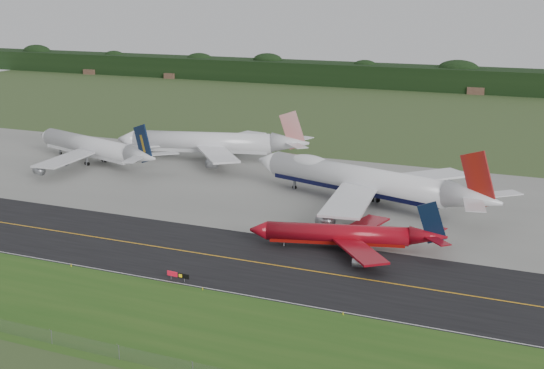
{
  "coord_description": "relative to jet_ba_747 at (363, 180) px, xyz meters",
  "views": [
    {
      "loc": [
        65.8,
        -128.62,
        50.75
      ],
      "look_at": [
        -1.49,
        22.0,
        8.59
      ],
      "focal_mm": 50.0,
      "sensor_mm": 36.0,
      "label": 1
    }
  ],
  "objects": [
    {
      "name": "taxiway",
      "position": [
        -13.03,
        -48.17,
        -5.98
      ],
      "size": [
        400.0,
        32.0,
        0.02
      ],
      "primitive_type": "cube",
      "color": "black",
      "rests_on": "ground"
    },
    {
      "name": "apron",
      "position": [
        -13.03,
        6.83,
        -5.99
      ],
      "size": [
        400.0,
        78.0,
        0.01
      ],
      "primitive_type": "cube",
      "color": "slate",
      "rests_on": "ground"
    },
    {
      "name": "horizon_treeline",
      "position": [
        -13.03,
        229.59,
        -0.52
      ],
      "size": [
        700.0,
        25.0,
        12.0
      ],
      "color": "black",
      "rests_on": "ground"
    },
    {
      "name": "jet_navy_gold",
      "position": [
        -87.8,
        10.14,
        -1.08
      ],
      "size": [
        56.62,
        48.03,
        14.96
      ],
      "color": "silver",
      "rests_on": "ground"
    },
    {
      "name": "jet_star_tail",
      "position": [
        -57.69,
        29.54,
        -0.67
      ],
      "size": [
        59.82,
        48.99,
        15.99
      ],
      "color": "silver",
      "rests_on": "ground"
    },
    {
      "name": "edge_marker_right",
      "position": [
        17.07,
        -64.67,
        -5.74
      ],
      "size": [
        0.16,
        0.16,
        0.5
      ],
      "primitive_type": "cylinder",
      "color": "yellow",
      "rests_on": "ground"
    },
    {
      "name": "ground",
      "position": [
        -13.03,
        -44.17,
        -5.99
      ],
      "size": [
        600.0,
        600.0,
        0.0
      ],
      "primitive_type": "plane",
      "color": "#344520",
      "rests_on": "ground"
    },
    {
      "name": "grass_verge",
      "position": [
        -13.03,
        -79.17,
        -5.99
      ],
      "size": [
        400.0,
        30.0,
        0.01
      ],
      "primitive_type": "cube",
      "color": "#255218",
      "rests_on": "ground"
    },
    {
      "name": "perimeter_fence",
      "position": [
        -13.03,
        -92.17,
        -4.89
      ],
      "size": [
        320.0,
        0.1,
        320.0
      ],
      "color": "slate",
      "rests_on": "ground"
    },
    {
      "name": "edge_marker_center",
      "position": [
        -8.86,
        -64.67,
        -5.74
      ],
      "size": [
        0.16,
        0.16,
        0.5
      ],
      "primitive_type": "cylinder",
      "color": "yellow",
      "rests_on": "ground"
    },
    {
      "name": "taxiway_centreline",
      "position": [
        -13.03,
        -48.17,
        -5.96
      ],
      "size": [
        400.0,
        0.4,
        0.0
      ],
      "primitive_type": "cube",
      "color": "orange",
      "rests_on": "taxiway"
    },
    {
      "name": "taxiway_sign",
      "position": [
        -15.04,
        -62.66,
        -4.89
      ],
      "size": [
        4.7,
        0.52,
        1.57
      ],
      "color": "slate",
      "rests_on": "ground"
    },
    {
      "name": "jet_red_737",
      "position": [
        7.43,
        -33.53,
        -3.01
      ],
      "size": [
        39.41,
        31.44,
        10.8
      ],
      "color": "maroon",
      "rests_on": "ground"
    },
    {
      "name": "taxiway_edge_line",
      "position": [
        -13.03,
        -63.67,
        -5.96
      ],
      "size": [
        400.0,
        0.25,
        0.0
      ],
      "primitive_type": "cube",
      "color": "silver",
      "rests_on": "taxiway"
    },
    {
      "name": "edge_marker_left",
      "position": [
        -37.4,
        -64.67,
        -5.74
      ],
      "size": [
        0.16,
        0.16,
        0.5
      ],
      "primitive_type": "cylinder",
      "color": "yellow",
      "rests_on": "ground"
    },
    {
      "name": "jet_ba_747",
      "position": [
        0.0,
        0.0,
        0.0
      ],
      "size": [
        68.67,
        55.56,
        17.61
      ],
      "color": "white",
      "rests_on": "ground"
    }
  ]
}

